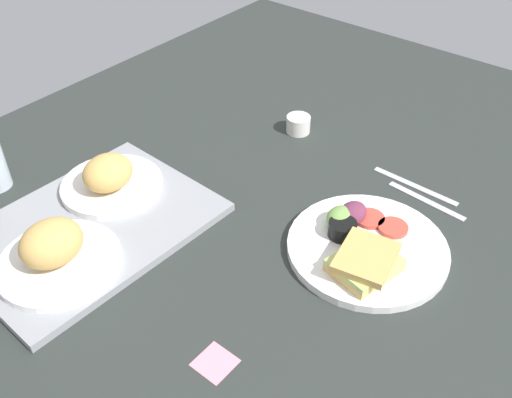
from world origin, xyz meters
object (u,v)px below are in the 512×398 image
object	(u,v)px
espresso_cup	(298,124)
fork	(426,200)
bread_plate_near	(55,252)
knife	(415,186)
sticky_note	(215,363)
bread_plate_far	(110,179)
serving_tray	(89,227)
plate_with_salad	(364,246)

from	to	relation	value
espresso_cup	fork	bearing A→B (deg)	-98.06
bread_plate_near	knife	bearing A→B (deg)	-31.30
espresso_cup	sticky_note	distance (cm)	66.17
bread_plate_near	bread_plate_far	size ratio (longest dim) A/B	1.05
serving_tray	fork	size ratio (longest dim) A/B	2.65
espresso_cup	fork	size ratio (longest dim) A/B	0.33
serving_tray	sticky_note	world-z (taller)	serving_tray
bread_plate_far	plate_with_salad	distance (cm)	51.18
fork	sticky_note	world-z (taller)	fork
serving_tray	knife	bearing A→B (deg)	-39.31
plate_with_salad	knife	world-z (taller)	plate_with_salad
serving_tray	sticky_note	size ratio (longest dim) A/B	8.04
bread_plate_near	plate_with_salad	size ratio (longest dim) A/B	0.73
bread_plate_near	sticky_note	world-z (taller)	bread_plate_near
bread_plate_near	sticky_note	size ratio (longest dim) A/B	3.81
knife	sticky_note	distance (cm)	58.14
fork	sticky_note	distance (cm)	55.55
knife	sticky_note	bearing A→B (deg)	88.09
plate_with_salad	fork	size ratio (longest dim) A/B	1.71
knife	espresso_cup	bearing A→B (deg)	-2.07
bread_plate_far	plate_with_salad	xyz separation A→B (cm)	(17.86, -47.89, -2.80)
plate_with_salad	sticky_note	world-z (taller)	plate_with_salad
plate_with_salad	espresso_cup	xyz separation A→B (cm)	(25.66, 32.90, 0.32)
serving_tray	bread_plate_far	bearing A→B (deg)	25.61
serving_tray	espresso_cup	bearing A→B (deg)	-11.14
espresso_cup	sticky_note	xyz separation A→B (cm)	(-60.03, -27.76, -1.94)
plate_with_salad	fork	distance (cm)	20.85
espresso_cup	sticky_note	size ratio (longest dim) A/B	1.00
plate_with_salad	knife	bearing A→B (deg)	3.84
bread_plate_near	plate_with_salad	bearing A→B (deg)	-46.00
plate_with_salad	fork	world-z (taller)	plate_with_salad
bread_plate_near	espresso_cup	bearing A→B (deg)	-5.26
espresso_cup	knife	size ratio (longest dim) A/B	0.29
bread_plate_far	fork	size ratio (longest dim) A/B	1.20
serving_tray	plate_with_salad	world-z (taller)	plate_with_salad
serving_tray	knife	xyz separation A→B (cm)	(51.00, -41.75, -0.55)
bread_plate_near	espresso_cup	size ratio (longest dim) A/B	3.81
serving_tray	espresso_cup	xyz separation A→B (cm)	(53.00, -10.44, 1.20)
espresso_cup	fork	world-z (taller)	espresso_cup
plate_with_salad	sticky_note	distance (cm)	34.79
knife	bread_plate_near	bearing A→B (deg)	60.29
sticky_note	serving_tray	bearing A→B (deg)	79.57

